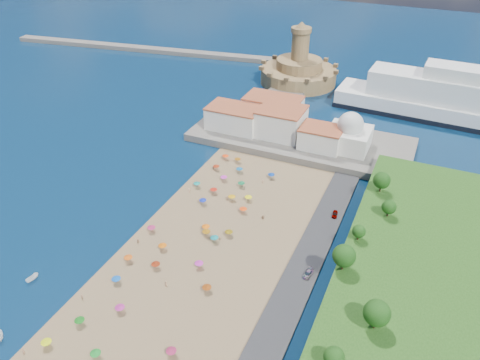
% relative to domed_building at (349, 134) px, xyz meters
% --- Properties ---
extents(ground, '(700.00, 700.00, 0.00)m').
position_rel_domed_building_xyz_m(ground, '(-30.00, -71.00, -8.97)').
color(ground, '#071938').
rests_on(ground, ground).
extents(terrace, '(90.00, 36.00, 3.00)m').
position_rel_domed_building_xyz_m(terrace, '(-20.00, 2.00, -7.47)').
color(terrace, '#59544C').
rests_on(terrace, ground).
extents(jetty, '(18.00, 70.00, 2.40)m').
position_rel_domed_building_xyz_m(jetty, '(-42.00, 37.00, -7.77)').
color(jetty, '#59544C').
rests_on(jetty, ground).
extents(breakwater, '(199.03, 34.77, 2.60)m').
position_rel_domed_building_xyz_m(breakwater, '(-140.00, 82.00, -7.67)').
color(breakwater, '#59544C').
rests_on(breakwater, ground).
extents(waterfront_buildings, '(57.00, 29.00, 11.00)m').
position_rel_domed_building_xyz_m(waterfront_buildings, '(-33.05, 2.64, -1.10)').
color(waterfront_buildings, silver).
rests_on(waterfront_buildings, terrace).
extents(domed_building, '(16.00, 16.00, 15.00)m').
position_rel_domed_building_xyz_m(domed_building, '(0.00, 0.00, 0.00)').
color(domed_building, silver).
rests_on(domed_building, terrace).
extents(fortress, '(40.00, 40.00, 32.40)m').
position_rel_domed_building_xyz_m(fortress, '(-42.00, 67.00, -2.29)').
color(fortress, '#A58252').
rests_on(fortress, ground).
extents(beach_parasols, '(31.37, 115.85, 2.20)m').
position_rel_domed_building_xyz_m(beach_parasols, '(-31.27, -78.63, -6.83)').
color(beach_parasols, gray).
rests_on(beach_parasols, beach).
extents(beachgoers, '(33.04, 91.51, 1.87)m').
position_rel_domed_building_xyz_m(beachgoers, '(-30.81, -67.57, -7.82)').
color(beachgoers, tan).
rests_on(beachgoers, beach).
extents(moored_boats, '(10.24, 21.44, 1.54)m').
position_rel_domed_building_xyz_m(moored_boats, '(-58.66, -112.14, -8.22)').
color(moored_boats, white).
rests_on(moored_boats, ground).
extents(parked_cars, '(2.32, 72.37, 1.32)m').
position_rel_domed_building_xyz_m(parked_cars, '(6.00, -71.99, -7.64)').
color(parked_cars, gray).
rests_on(parked_cars, promenade).
extents(hillside_trees, '(17.88, 103.82, 7.91)m').
position_rel_domed_building_xyz_m(hillside_trees, '(19.10, -80.33, 1.27)').
color(hillside_trees, '#382314').
rests_on(hillside_trees, hillside).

